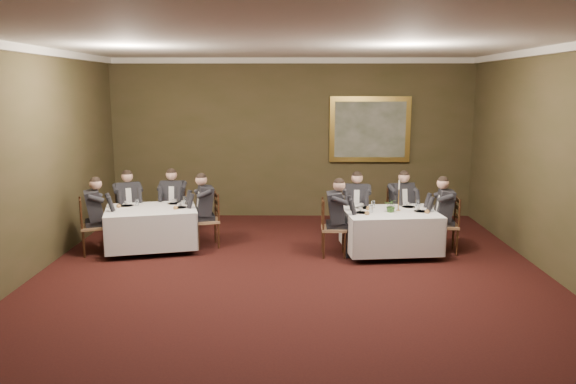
{
  "coord_description": "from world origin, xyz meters",
  "views": [
    {
      "loc": [
        0.01,
        -7.45,
        2.89
      ],
      "look_at": [
        -0.07,
        1.79,
        1.15
      ],
      "focal_mm": 35.0,
      "sensor_mm": 36.0,
      "label": 1
    }
  ],
  "objects_px": {
    "chair_main_endright": "(445,237)",
    "diner_sec_backright": "(174,211)",
    "candlestick": "(399,199)",
    "painting": "(370,129)",
    "diner_main_endright": "(445,224)",
    "chair_sec_endleft": "(94,238)",
    "diner_main_backleft": "(356,216)",
    "centerpiece": "(391,205)",
    "table_second": "(152,225)",
    "chair_sec_backleft": "(129,225)",
    "diner_main_backright": "(400,215)",
    "chair_sec_endright": "(208,231)",
    "chair_main_backright": "(400,226)",
    "chair_main_endleft": "(333,240)",
    "chair_main_backleft": "(356,227)",
    "diner_sec_backleft": "(129,214)",
    "table_main": "(390,229)",
    "chair_sec_backright": "(174,223)",
    "diner_sec_endright": "(207,219)",
    "diner_sec_endleft": "(93,225)",
    "diner_main_endleft": "(334,227)"
  },
  "relations": [
    {
      "from": "table_main",
      "to": "chair_sec_backright",
      "type": "height_order",
      "value": "chair_sec_backright"
    },
    {
      "from": "chair_main_endright",
      "to": "centerpiece",
      "type": "distance_m",
      "value": 1.18
    },
    {
      "from": "table_main",
      "to": "table_second",
      "type": "xyz_separation_m",
      "value": [
        -4.22,
        0.22,
        -0.0
      ]
    },
    {
      "from": "chair_main_backleft",
      "to": "painting",
      "type": "relative_size",
      "value": 0.56
    },
    {
      "from": "chair_main_backright",
      "to": "chair_sec_backleft",
      "type": "bearing_deg",
      "value": -16.85
    },
    {
      "from": "chair_sec_backleft",
      "to": "chair_main_backleft",
      "type": "bearing_deg",
      "value": 153.35
    },
    {
      "from": "chair_sec_endleft",
      "to": "candlestick",
      "type": "xyz_separation_m",
      "value": [
        5.33,
        0.09,
        0.68
      ]
    },
    {
      "from": "chair_sec_backright",
      "to": "diner_sec_backright",
      "type": "relative_size",
      "value": 0.74
    },
    {
      "from": "table_main",
      "to": "diner_sec_backright",
      "type": "relative_size",
      "value": 1.27
    },
    {
      "from": "table_main",
      "to": "diner_sec_backright",
      "type": "height_order",
      "value": "diner_sec_backright"
    },
    {
      "from": "table_main",
      "to": "diner_sec_endright",
      "type": "distance_m",
      "value": 3.3
    },
    {
      "from": "diner_main_endright",
      "to": "diner_sec_backleft",
      "type": "xyz_separation_m",
      "value": [
        -5.81,
        0.78,
        0.0
      ]
    },
    {
      "from": "chair_main_endright",
      "to": "diner_sec_backright",
      "type": "relative_size",
      "value": 0.74
    },
    {
      "from": "diner_sec_backleft",
      "to": "painting",
      "type": "bearing_deg",
      "value": 177.72
    },
    {
      "from": "chair_sec_endright",
      "to": "diner_sec_backright",
      "type": "bearing_deg",
      "value": 33.63
    },
    {
      "from": "diner_main_endright",
      "to": "centerpiece",
      "type": "relative_size",
      "value": 5.36
    },
    {
      "from": "candlestick",
      "to": "painting",
      "type": "distance_m",
      "value": 3.0
    },
    {
      "from": "chair_main_backright",
      "to": "diner_sec_endright",
      "type": "height_order",
      "value": "diner_sec_endright"
    },
    {
      "from": "diner_main_backleft",
      "to": "diner_sec_endright",
      "type": "bearing_deg",
      "value": 12.22
    },
    {
      "from": "table_second",
      "to": "diner_sec_endleft",
      "type": "relative_size",
      "value": 1.36
    },
    {
      "from": "chair_sec_backleft",
      "to": "centerpiece",
      "type": "relative_size",
      "value": 3.99
    },
    {
      "from": "diner_main_endright",
      "to": "chair_sec_endleft",
      "type": "xyz_separation_m",
      "value": [
        -6.17,
        -0.13,
        -0.23
      ]
    },
    {
      "from": "chair_main_endleft",
      "to": "diner_sec_backleft",
      "type": "xyz_separation_m",
      "value": [
        -3.82,
        0.99,
        0.23
      ]
    },
    {
      "from": "painting",
      "to": "diner_main_backleft",
      "type": "bearing_deg",
      "value": -103.33
    },
    {
      "from": "diner_sec_backright",
      "to": "diner_sec_endleft",
      "type": "xyz_separation_m",
      "value": [
        -1.17,
        -1.11,
        0.0
      ]
    },
    {
      "from": "diner_main_backleft",
      "to": "chair_sec_endright",
      "type": "xyz_separation_m",
      "value": [
        -2.74,
        -0.3,
        -0.23
      ]
    },
    {
      "from": "diner_main_endleft",
      "to": "diner_main_endright",
      "type": "relative_size",
      "value": 1.0
    },
    {
      "from": "table_second",
      "to": "chair_sec_backleft",
      "type": "bearing_deg",
      "value": 131.77
    },
    {
      "from": "diner_main_backright",
      "to": "chair_sec_endright",
      "type": "height_order",
      "value": "diner_main_backright"
    },
    {
      "from": "table_second",
      "to": "chair_sec_endleft",
      "type": "relative_size",
      "value": 1.82
    },
    {
      "from": "chair_sec_backright",
      "to": "candlestick",
      "type": "xyz_separation_m",
      "value": [
        4.15,
        -1.04,
        0.68
      ]
    },
    {
      "from": "chair_main_endright",
      "to": "painting",
      "type": "bearing_deg",
      "value": 25.56
    },
    {
      "from": "table_second",
      "to": "diner_main_endleft",
      "type": "distance_m",
      "value": 3.25
    },
    {
      "from": "table_second",
      "to": "diner_sec_endright",
      "type": "distance_m",
      "value": 0.99
    },
    {
      "from": "chair_sec_endleft",
      "to": "painting",
      "type": "height_order",
      "value": "painting"
    },
    {
      "from": "centerpiece",
      "to": "chair_main_endleft",
      "type": "bearing_deg",
      "value": -177.37
    },
    {
      "from": "diner_main_backright",
      "to": "chair_main_endleft",
      "type": "xyz_separation_m",
      "value": [
        -1.34,
        -0.95,
        -0.23
      ]
    },
    {
      "from": "chair_sec_backright",
      "to": "chair_sec_endright",
      "type": "bearing_deg",
      "value": 138.77
    },
    {
      "from": "diner_main_backleft",
      "to": "centerpiece",
      "type": "bearing_deg",
      "value": 127.94
    },
    {
      "from": "chair_main_endleft",
      "to": "painting",
      "type": "distance_m",
      "value": 3.58
    },
    {
      "from": "chair_main_endleft",
      "to": "centerpiece",
      "type": "height_order",
      "value": "centerpiece"
    },
    {
      "from": "chair_main_backleft",
      "to": "diner_sec_backright",
      "type": "xyz_separation_m",
      "value": [
        -3.5,
        0.33,
        0.23
      ]
    },
    {
      "from": "diner_sec_endright",
      "to": "centerpiece",
      "type": "relative_size",
      "value": 5.36
    },
    {
      "from": "candlestick",
      "to": "diner_sec_endright",
      "type": "bearing_deg",
      "value": 173.5
    },
    {
      "from": "chair_main_backleft",
      "to": "diner_main_backright",
      "type": "relative_size",
      "value": 0.74
    },
    {
      "from": "chair_main_backleft",
      "to": "chair_main_backright",
      "type": "height_order",
      "value": "same"
    },
    {
      "from": "diner_sec_backright",
      "to": "chair_main_backright",
      "type": "bearing_deg",
      "value": 176.28
    },
    {
      "from": "diner_main_endright",
      "to": "diner_sec_backright",
      "type": "bearing_deg",
      "value": 84.68
    },
    {
      "from": "chair_main_endleft",
      "to": "chair_sec_endright",
      "type": "height_order",
      "value": "same"
    },
    {
      "from": "diner_main_backright",
      "to": "chair_sec_endright",
      "type": "xyz_separation_m",
      "value": [
        -3.59,
        -0.38,
        -0.23
      ]
    }
  ]
}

